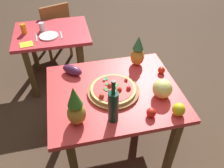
# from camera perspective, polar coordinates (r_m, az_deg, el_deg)

# --- Properties ---
(ground_plane) EXTENTS (10.00, 10.00, 0.00)m
(ground_plane) POSITION_cam_1_polar(r_m,az_deg,el_deg) (2.47, 0.37, -14.11)
(ground_plane) COLOR #4C3828
(display_table) EXTENTS (1.11, 0.93, 0.72)m
(display_table) POSITION_cam_1_polar(r_m,az_deg,el_deg) (1.99, 0.44, -3.54)
(display_table) COLOR brown
(display_table) RESTS_ON ground_plane
(background_table) EXTENTS (0.89, 0.71, 0.72)m
(background_table) POSITION_cam_1_polar(r_m,az_deg,el_deg) (2.95, -14.56, 10.49)
(background_table) COLOR brown
(background_table) RESTS_ON ground_plane
(dining_chair) EXTENTS (0.51, 0.51, 0.85)m
(dining_chair) POSITION_cam_1_polar(r_m,az_deg,el_deg) (3.52, -14.08, 13.51)
(dining_chair) COLOR brown
(dining_chair) RESTS_ON ground_plane
(pizza_board) EXTENTS (0.44, 0.44, 0.02)m
(pizza_board) POSITION_cam_1_polar(r_m,az_deg,el_deg) (1.90, 0.33, -1.81)
(pizza_board) COLOR brown
(pizza_board) RESTS_ON display_table
(pizza) EXTENTS (0.38, 0.38, 0.06)m
(pizza) POSITION_cam_1_polar(r_m,az_deg,el_deg) (1.88, 0.36, -1.26)
(pizza) COLOR #D8B66D
(pizza) RESTS_ON pizza_board
(wine_bottle) EXTENTS (0.08, 0.08, 0.37)m
(wine_bottle) POSITION_cam_1_polar(r_m,az_deg,el_deg) (1.60, 0.32, -5.52)
(wine_bottle) COLOR #0E3524
(wine_bottle) RESTS_ON display_table
(pineapple_left) EXTENTS (0.13, 0.13, 0.34)m
(pineapple_left) POSITION_cam_1_polar(r_m,az_deg,el_deg) (1.60, -9.07, -5.87)
(pineapple_left) COLOR #B0852E
(pineapple_left) RESTS_ON display_table
(pineapple_right) EXTENTS (0.13, 0.13, 0.30)m
(pineapple_right) POSITION_cam_1_polar(r_m,az_deg,el_deg) (2.16, 6.44, 7.89)
(pineapple_right) COLOR #BC802B
(pineapple_right) RESTS_ON display_table
(melon) EXTENTS (0.16, 0.16, 0.16)m
(melon) POSITION_cam_1_polar(r_m,az_deg,el_deg) (1.87, 12.50, -1.16)
(melon) COLOR #E3DF77
(melon) RESTS_ON display_table
(bell_pepper) EXTENTS (0.10, 0.10, 0.11)m
(bell_pepper) POSITION_cam_1_polar(r_m,az_deg,el_deg) (1.78, 16.36, -6.17)
(bell_pepper) COLOR yellow
(bell_pepper) RESTS_ON display_table
(eggplant) EXTENTS (0.21, 0.20, 0.09)m
(eggplant) POSITION_cam_1_polar(r_m,az_deg,el_deg) (2.11, -9.91, 3.44)
(eggplant) COLOR #4F2146
(eggplant) RESTS_ON display_table
(tomato_by_bottle) EXTENTS (0.07, 0.07, 0.07)m
(tomato_by_bottle) POSITION_cam_1_polar(r_m,az_deg,el_deg) (1.73, 9.79, -7.06)
(tomato_by_bottle) COLOR red
(tomato_by_bottle) RESTS_ON display_table
(tomato_beside_pepper) EXTENTS (0.06, 0.06, 0.06)m
(tomato_beside_pepper) POSITION_cam_1_polar(r_m,az_deg,el_deg) (2.14, 12.28, 3.39)
(tomato_beside_pepper) COLOR red
(tomato_beside_pepper) RESTS_ON display_table
(drinking_glass_juice) EXTENTS (0.06, 0.06, 0.12)m
(drinking_glass_juice) POSITION_cam_1_polar(r_m,az_deg,el_deg) (2.92, -21.26, 12.77)
(drinking_glass_juice) COLOR orange
(drinking_glass_juice) RESTS_ON background_table
(drinking_glass_water) EXTENTS (0.06, 0.06, 0.10)m
(drinking_glass_water) POSITION_cam_1_polar(r_m,az_deg,el_deg) (2.92, -17.14, 13.56)
(drinking_glass_water) COLOR silver
(drinking_glass_water) RESTS_ON background_table
(dinner_plate) EXTENTS (0.22, 0.22, 0.02)m
(dinner_plate) POSITION_cam_1_polar(r_m,az_deg,el_deg) (2.78, -15.53, 11.52)
(dinner_plate) COLOR white
(dinner_plate) RESTS_ON background_table
(fork_utensil) EXTENTS (0.03, 0.18, 0.01)m
(fork_utensil) POSITION_cam_1_polar(r_m,az_deg,el_deg) (2.80, -18.39, 10.97)
(fork_utensil) COLOR silver
(fork_utensil) RESTS_ON background_table
(knife_utensil) EXTENTS (0.02, 0.18, 0.01)m
(knife_utensil) POSITION_cam_1_polar(r_m,az_deg,el_deg) (2.78, -12.61, 11.89)
(knife_utensil) COLOR silver
(knife_utensil) RESTS_ON background_table
(napkin_folded) EXTENTS (0.16, 0.14, 0.01)m
(napkin_folded) POSITION_cam_1_polar(r_m,az_deg,el_deg) (2.70, -20.64, 9.26)
(napkin_folded) COLOR yellow
(napkin_folded) RESTS_ON background_table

